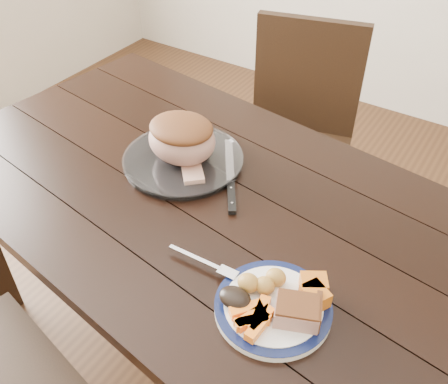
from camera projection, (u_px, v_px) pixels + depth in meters
The scene contains 15 objects.
ground at pixel (209, 348), 1.82m from camera, with size 4.00×4.00×0.00m, color #472B16.
dining_table at pixel (204, 217), 1.40m from camera, with size 1.71×1.11×0.75m.
chair_far at pixel (298, 130), 1.98m from camera, with size 0.51×0.52×0.93m.
dinner_plate at pixel (273, 307), 1.04m from camera, with size 0.25×0.25×0.02m, color white.
plate_rim at pixel (273, 305), 1.03m from camera, with size 0.25×0.25×0.02m, color #0B1338.
serving_platter at pixel (183, 161), 1.43m from camera, with size 0.34×0.34×0.02m, color white.
pork_slice at pixel (297, 311), 0.99m from camera, with size 0.09×0.07×0.04m, color tan.
roasted_potatoes at pixel (262, 282), 1.05m from camera, with size 0.09×0.09×0.04m.
carrot_batons at pixel (255, 318), 0.99m from camera, with size 0.09×0.11×0.02m.
pumpkin_wedges at pixel (314, 290), 1.03m from camera, with size 0.09×0.09×0.04m.
dark_mushroom at pixel (235, 298), 1.02m from camera, with size 0.07×0.05×0.03m, color black.
fork at pixel (208, 264), 1.12m from camera, with size 0.18×0.03×0.00m.
roast_joint at pixel (182, 140), 1.38m from camera, with size 0.20×0.17×0.13m, color tan.
cut_slice at pixel (193, 175), 1.35m from camera, with size 0.07×0.06×0.02m, color tan.
carving_knife at pixel (231, 188), 1.34m from camera, with size 0.20×0.28×0.01m.
Camera 1 is at (0.60, -0.82, 1.61)m, focal length 40.00 mm.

